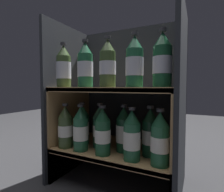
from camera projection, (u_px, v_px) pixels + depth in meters
The scene contains 19 objects.
fridge_back_wall at pixel (130, 99), 1.15m from camera, with size 0.69×0.02×0.91m, color #23262B.
fridge_side_left at pixel (69, 99), 1.11m from camera, with size 0.02×0.43×0.91m, color #23262B.
fridge_side_right at pixel (181, 104), 0.82m from camera, with size 0.02×0.43×0.91m, color #23262B.
shelf_lower at pixel (116, 153), 0.97m from camera, with size 0.65×0.39×0.20m.
shelf_upper at pixel (116, 113), 0.96m from camera, with size 0.65×0.39×0.53m.
bottle_upper_front_0 at pixel (64, 68), 0.95m from camera, with size 0.08×0.08×0.24m.
bottle_upper_front_1 at pixel (85, 66), 0.89m from camera, with size 0.08×0.08×0.24m.
bottle_upper_front_2 at pixel (108, 65), 0.83m from camera, with size 0.08×0.08×0.24m.
bottle_upper_front_3 at pixel (134, 63), 0.77m from camera, with size 0.08×0.08×0.24m.
bottle_upper_front_4 at pixel (162, 62), 0.72m from camera, with size 0.08×0.08×0.24m.
bottle_lower_front_0 at pixel (65, 128), 0.97m from camera, with size 0.08×0.08×0.24m.
bottle_lower_front_1 at pixel (81, 130), 0.92m from camera, with size 0.08×0.08×0.24m.
bottle_lower_front_2 at pixel (103, 133), 0.86m from camera, with size 0.08×0.08×0.24m.
bottle_lower_front_3 at pixel (132, 137), 0.79m from camera, with size 0.08×0.08×0.24m.
bottle_lower_front_4 at pixel (160, 140), 0.74m from camera, with size 0.08×0.08×0.24m.
bottle_lower_back_0 at pixel (82, 126), 1.02m from camera, with size 0.08×0.08×0.24m.
bottle_lower_back_1 at pixel (100, 127), 0.97m from camera, with size 0.08×0.08×0.24m.
bottle_lower_back_2 at pixel (124, 131), 0.91m from camera, with size 0.08×0.08×0.24m.
bottle_lower_back_3 at pixel (150, 133), 0.84m from camera, with size 0.08×0.08×0.24m.
Camera 1 is at (0.40, -0.68, 0.53)m, focal length 28.00 mm.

